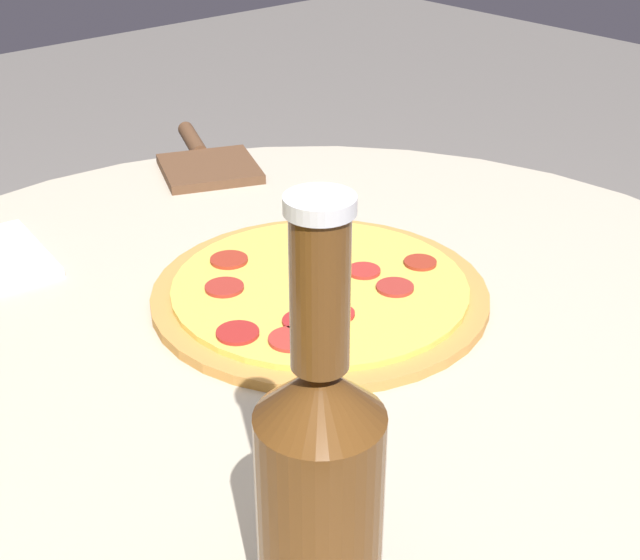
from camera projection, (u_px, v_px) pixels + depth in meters
table at (312, 477)px, 0.87m from camera, size 1.02×1.02×0.73m
pizza at (320, 291)px, 0.86m from camera, size 0.33×0.33×0.02m
beer_bottle at (320, 490)px, 0.48m from camera, size 0.07×0.07×0.27m
pizza_paddle at (205, 162)px, 1.18m from camera, size 0.24×0.16×0.02m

